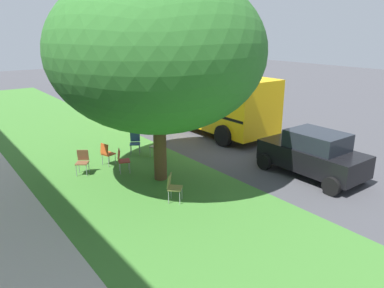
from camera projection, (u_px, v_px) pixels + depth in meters
ground at (202, 161)px, 14.60m from camera, size 80.00×80.00×0.00m
grass_verge at (130, 180)px, 12.77m from camera, size 48.00×6.00×0.01m
street_tree at (157, 52)px, 11.61m from camera, size 6.89×6.89×6.86m
chair_0 at (122, 159)px, 13.29m from camera, size 0.54×0.54×0.88m
chair_1 at (157, 144)px, 15.01m from camera, size 0.54×0.54×0.88m
chair_2 at (135, 141)px, 15.36m from camera, size 0.58×0.57×0.88m
chair_3 at (82, 160)px, 13.17m from camera, size 0.58×0.58×0.88m
chair_4 at (173, 186)px, 11.04m from camera, size 0.59×0.59×0.88m
chair_5 at (107, 152)px, 14.00m from camera, size 0.51×0.52×0.88m
parked_car at (313, 154)px, 12.89m from camera, size 3.70×1.92×1.65m
school_bus at (192, 92)px, 19.71m from camera, size 10.40×2.80×2.88m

